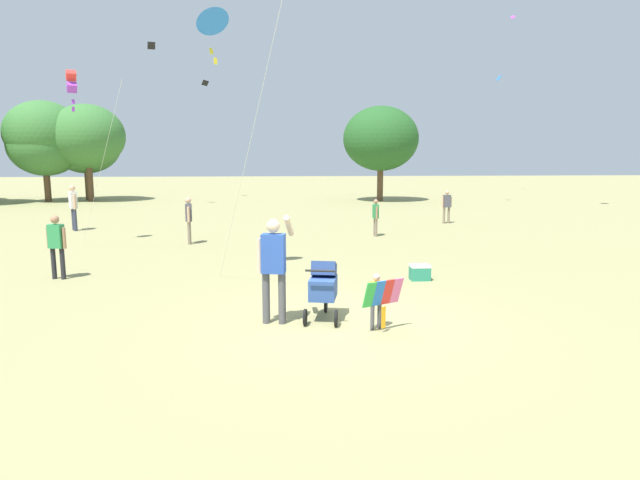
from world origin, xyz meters
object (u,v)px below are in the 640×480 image
(person_couple_left, at_px, (56,242))
(person_red_shirt, at_px, (376,214))
(child_with_butterfly_kite, at_px, (378,296))
(person_sitting_far, at_px, (189,217))
(stroller, at_px, (323,285))
(person_adult_flyer, at_px, (274,261))
(person_back_turned, at_px, (73,204))
(person_kid_running, at_px, (447,204))
(kite_adult_black, at_px, (213,24))
(kite_orange_delta, at_px, (72,83))
(cooler_box, at_px, (420,272))

(person_couple_left, bearing_deg, person_red_shirt, 35.49)
(child_with_butterfly_kite, xyz_separation_m, person_sitting_far, (-4.49, 8.90, 0.31))
(stroller, xyz_separation_m, person_sitting_far, (-3.65, 8.24, 0.27))
(person_adult_flyer, distance_m, stroller, 0.99)
(person_adult_flyer, bearing_deg, person_couple_left, 143.75)
(person_back_turned, bearing_deg, person_kid_running, 4.37)
(kite_adult_black, relative_size, kite_orange_delta, 1.12)
(cooler_box, bearing_deg, person_sitting_far, 138.08)
(child_with_butterfly_kite, height_order, person_kid_running, person_kid_running)
(kite_adult_black, height_order, person_sitting_far, kite_adult_black)
(person_sitting_far, relative_size, person_kid_running, 1.09)
(person_couple_left, height_order, person_back_turned, person_back_turned)
(person_adult_flyer, xyz_separation_m, cooler_box, (3.27, 2.98, -0.90))
(child_with_butterfly_kite, relative_size, person_adult_flyer, 0.50)
(kite_adult_black, bearing_deg, person_sitting_far, 107.20)
(child_with_butterfly_kite, height_order, kite_orange_delta, kite_orange_delta)
(person_sitting_far, bearing_deg, stroller, -66.11)
(person_red_shirt, xyz_separation_m, cooler_box, (-0.12, -6.65, -0.58))
(person_kid_running, bearing_deg, kite_adult_black, -131.44)
(child_with_butterfly_kite, distance_m, cooler_box, 3.82)
(stroller, distance_m, person_couple_left, 6.79)
(kite_orange_delta, height_order, cooler_box, kite_orange_delta)
(kite_orange_delta, bearing_deg, person_back_turned, 113.43)
(person_sitting_far, relative_size, person_back_turned, 0.88)
(kite_orange_delta, xyz_separation_m, person_red_shirt, (9.47, 1.31, -4.18))
(person_adult_flyer, relative_size, person_red_shirt, 1.45)
(child_with_butterfly_kite, distance_m, kite_orange_delta, 12.52)
(person_adult_flyer, bearing_deg, kite_orange_delta, 126.18)
(child_with_butterfly_kite, xyz_separation_m, person_kid_running, (5.21, 13.36, 0.23))
(person_sitting_far, distance_m, person_back_turned, 5.83)
(person_couple_left, distance_m, person_kid_running, 15.04)
(person_red_shirt, height_order, person_back_turned, person_back_turned)
(person_couple_left, distance_m, cooler_box, 8.31)
(person_adult_flyer, distance_m, person_red_shirt, 10.21)
(person_red_shirt, distance_m, person_sitting_far, 6.31)
(person_back_turned, bearing_deg, person_sitting_far, -35.01)
(person_sitting_far, distance_m, person_couple_left, 5.25)
(person_couple_left, bearing_deg, person_sitting_far, 65.42)
(cooler_box, bearing_deg, person_adult_flyer, -137.68)
(person_sitting_far, bearing_deg, cooler_box, -41.92)
(child_with_butterfly_kite, distance_m, person_red_shirt, 10.25)
(person_red_shirt, bearing_deg, kite_adult_black, -127.86)
(stroller, relative_size, kite_adult_black, 0.19)
(kite_orange_delta, relative_size, person_back_turned, 3.15)
(kite_orange_delta, xyz_separation_m, person_sitting_far, (3.28, 0.11, -4.07))
(child_with_butterfly_kite, relative_size, stroller, 0.83)
(kite_adult_black, bearing_deg, person_red_shirt, 52.14)
(person_red_shirt, distance_m, person_back_turned, 11.18)
(kite_orange_delta, height_order, person_red_shirt, kite_orange_delta)
(person_back_turned, distance_m, cooler_box, 13.99)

